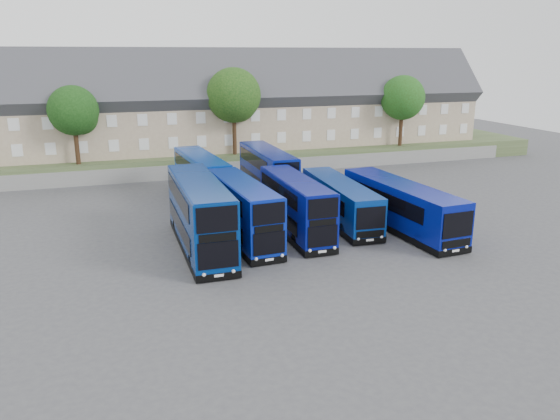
{
  "coord_description": "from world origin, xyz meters",
  "views": [
    {
      "loc": [
        -11.74,
        -31.66,
        12.52
      ],
      "look_at": [
        -0.46,
        2.43,
        2.2
      ],
      "focal_mm": 35.0,
      "sensor_mm": 36.0,
      "label": 1
    }
  ],
  "objects_px": {
    "tree_mid": "(235,97)",
    "coach_east_a": "(340,202)",
    "dd_front_mid": "(243,212)",
    "tree_far": "(416,91)",
    "tree_east": "(403,99)",
    "tree_west": "(75,112)",
    "dd_front_left": "(200,216)"
  },
  "relations": [
    {
      "from": "tree_mid",
      "to": "tree_far",
      "type": "bearing_deg",
      "value": 14.04
    },
    {
      "from": "tree_far",
      "to": "tree_west",
      "type": "bearing_deg",
      "value": -170.54
    },
    {
      "from": "dd_front_left",
      "to": "dd_front_mid",
      "type": "bearing_deg",
      "value": 15.63
    },
    {
      "from": "dd_front_left",
      "to": "dd_front_mid",
      "type": "height_order",
      "value": "dd_front_left"
    },
    {
      "from": "tree_mid",
      "to": "tree_east",
      "type": "bearing_deg",
      "value": -1.43
    },
    {
      "from": "coach_east_a",
      "to": "tree_east",
      "type": "relative_size",
      "value": 1.43
    },
    {
      "from": "dd_front_left",
      "to": "tree_mid",
      "type": "distance_m",
      "value": 25.21
    },
    {
      "from": "dd_front_left",
      "to": "coach_east_a",
      "type": "bearing_deg",
      "value": 14.2
    },
    {
      "from": "dd_front_mid",
      "to": "tree_far",
      "type": "distance_m",
      "value": 42.73
    },
    {
      "from": "tree_west",
      "to": "tree_far",
      "type": "height_order",
      "value": "tree_far"
    },
    {
      "from": "tree_west",
      "to": "tree_mid",
      "type": "height_order",
      "value": "tree_mid"
    },
    {
      "from": "tree_west",
      "to": "tree_east",
      "type": "height_order",
      "value": "tree_east"
    },
    {
      "from": "tree_far",
      "to": "dd_front_left",
      "type": "bearing_deg",
      "value": -139.02
    },
    {
      "from": "dd_front_mid",
      "to": "coach_east_a",
      "type": "distance_m",
      "value": 8.42
    },
    {
      "from": "tree_far",
      "to": "tree_east",
      "type": "bearing_deg",
      "value": -130.6
    },
    {
      "from": "tree_mid",
      "to": "tree_far",
      "type": "height_order",
      "value": "tree_mid"
    },
    {
      "from": "dd_front_left",
      "to": "tree_east",
      "type": "distance_m",
      "value": 36.47
    },
    {
      "from": "coach_east_a",
      "to": "tree_west",
      "type": "distance_m",
      "value": 28.15
    },
    {
      "from": "tree_east",
      "to": "coach_east_a",
      "type": "bearing_deg",
      "value": -130.29
    },
    {
      "from": "coach_east_a",
      "to": "dd_front_mid",
      "type": "bearing_deg",
      "value": -163.52
    },
    {
      "from": "dd_front_mid",
      "to": "coach_east_a",
      "type": "xyz_separation_m",
      "value": [
        8.18,
        1.92,
        -0.48
      ]
    },
    {
      "from": "tree_west",
      "to": "tree_mid",
      "type": "relative_size",
      "value": 0.83
    },
    {
      "from": "dd_front_mid",
      "to": "coach_east_a",
      "type": "bearing_deg",
      "value": 9.73
    },
    {
      "from": "dd_front_mid",
      "to": "tree_east",
      "type": "xyz_separation_m",
      "value": [
        25.04,
        21.81,
        5.37
      ]
    },
    {
      "from": "tree_mid",
      "to": "dd_front_left",
      "type": "bearing_deg",
      "value": -109.35
    },
    {
      "from": "dd_front_mid",
      "to": "tree_mid",
      "type": "distance_m",
      "value": 23.65
    },
    {
      "from": "tree_west",
      "to": "tree_east",
      "type": "relative_size",
      "value": 0.94
    },
    {
      "from": "tree_mid",
      "to": "tree_east",
      "type": "relative_size",
      "value": 1.12
    },
    {
      "from": "coach_east_a",
      "to": "tree_far",
      "type": "xyz_separation_m",
      "value": [
        22.86,
        26.88,
        6.19
      ]
    },
    {
      "from": "tree_mid",
      "to": "coach_east_a",
      "type": "bearing_deg",
      "value": -81.23
    },
    {
      "from": "tree_mid",
      "to": "tree_far",
      "type": "xyz_separation_m",
      "value": [
        26.0,
        6.5,
        -0.34
      ]
    },
    {
      "from": "tree_far",
      "to": "coach_east_a",
      "type": "bearing_deg",
      "value": -130.37
    }
  ]
}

